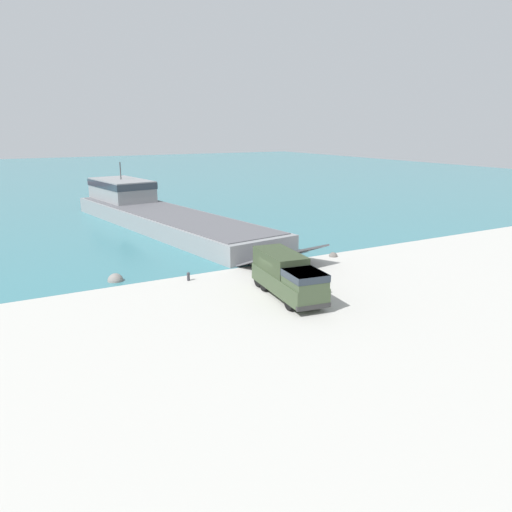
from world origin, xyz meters
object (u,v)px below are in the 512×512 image
object	(u,v)px
military_truck	(288,275)
soldier_on_ramp	(303,273)
landing_craft	(154,211)
mooring_bollard	(188,276)

from	to	relation	value
military_truck	soldier_on_ramp	size ratio (longest dim) A/B	4.91
landing_craft	military_truck	bearing A→B (deg)	-98.97
military_truck	soldier_on_ramp	distance (m)	3.16
landing_craft	soldier_on_ramp	distance (m)	30.11
landing_craft	mooring_bollard	xyz separation A→B (m)	(-5.31, -24.57, -1.33)
landing_craft	mooring_bollard	bearing A→B (deg)	-110.24
soldier_on_ramp	landing_craft	bearing A→B (deg)	44.15
military_truck	mooring_bollard	xyz separation A→B (m)	(-4.79, 7.23, -1.24)
landing_craft	military_truck	world-z (taller)	landing_craft
landing_craft	military_truck	distance (m)	31.81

